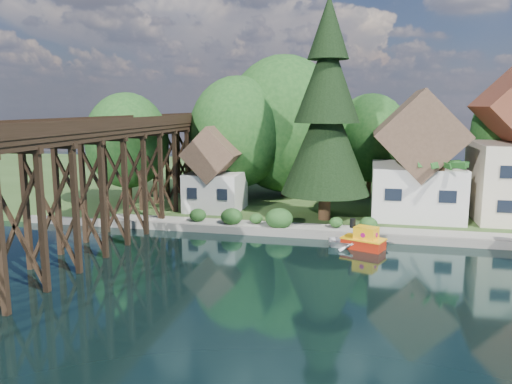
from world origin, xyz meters
TOP-DOWN VIEW (x-y plane):
  - ground at (0.00, 0.00)m, footprint 140.00×140.00m
  - bank at (0.00, 34.00)m, footprint 140.00×52.00m
  - seawall at (4.00, 8.00)m, footprint 60.00×0.40m
  - promenade at (6.00, 9.30)m, footprint 50.00×2.60m
  - trestle_bridge at (-16.00, 5.17)m, footprint 4.12×44.18m
  - house_left at (7.00, 16.00)m, footprint 7.64×8.64m
  - shed at (-11.00, 14.50)m, footprint 5.09×5.40m
  - bg_trees at (1.00, 21.25)m, footprint 49.90×13.30m
  - shrubs at (-4.60, 9.26)m, footprint 15.76×2.47m
  - conifer at (-0.69, 12.62)m, footprint 7.50×7.50m
  - palm_tree at (8.56, 12.36)m, footprint 3.98×3.98m
  - tugboat at (2.70, 5.94)m, footprint 3.37×2.62m
  - boat_white_a at (2.35, 6.36)m, footprint 4.61×3.48m

SIDE VIEW (x-z plane):
  - ground at x=0.00m, z-range 0.00..0.00m
  - bank at x=0.00m, z-range 0.00..0.50m
  - seawall at x=4.00m, z-range 0.00..0.62m
  - boat_white_a at x=2.35m, z-range 0.00..0.90m
  - promenade at x=6.00m, z-range 0.50..0.56m
  - tugboat at x=2.70m, z-range -0.43..1.72m
  - shrubs at x=-4.60m, z-range 0.38..2.08m
  - shed at x=-11.00m, z-range -0.10..7.75m
  - house_left at x=7.00m, z-range -0.37..10.65m
  - trestle_bridge at x=-16.00m, z-range 0.70..10.00m
  - palm_tree at x=8.56m, z-range 2.59..8.18m
  - bg_trees at x=1.00m, z-range 2.00..12.57m
  - conifer at x=-0.69m, z-range 0.16..18.62m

